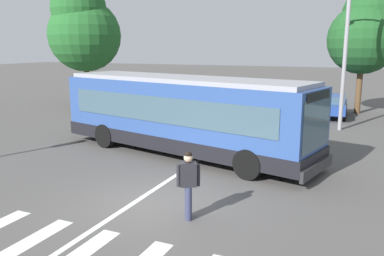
% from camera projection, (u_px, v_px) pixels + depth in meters
% --- Properties ---
extents(ground_plane, '(160.00, 160.00, 0.00)m').
position_uv_depth(ground_plane, '(153.00, 203.00, 10.83)').
color(ground_plane, '#514F4C').
extents(city_transit_bus, '(11.27, 5.01, 3.06)m').
position_uv_depth(city_transit_bus, '(182.00, 114.00, 15.53)').
color(city_transit_bus, black).
rests_on(city_transit_bus, ground_plane).
extents(pedestrian_crossing_street, '(0.52, 0.42, 1.72)m').
position_uv_depth(pedestrian_crossing_street, '(188.00, 181.00, 9.65)').
color(pedestrian_crossing_street, '#333856').
rests_on(pedestrian_crossing_street, ground_plane).
extents(parked_car_charcoal, '(2.14, 4.62, 1.35)m').
position_uv_depth(parked_car_charcoal, '(249.00, 99.00, 26.36)').
color(parked_car_charcoal, black).
rests_on(parked_car_charcoal, ground_plane).
extents(parked_car_black, '(2.17, 4.63, 1.35)m').
position_uv_depth(parked_car_black, '(288.00, 102.00, 25.31)').
color(parked_car_black, black).
rests_on(parked_car_black, ground_plane).
extents(parked_car_blue, '(2.01, 4.57, 1.35)m').
position_uv_depth(parked_car_blue, '(331.00, 104.00, 24.18)').
color(parked_car_blue, black).
rests_on(parked_car_blue, ground_plane).
extents(twin_arm_street_lamp, '(4.01, 0.32, 8.68)m').
position_uv_depth(twin_arm_street_lamp, '(348.00, 23.00, 19.31)').
color(twin_arm_street_lamp, '#939399').
rests_on(twin_arm_street_lamp, ground_plane).
extents(background_tree_left, '(5.03, 5.03, 8.64)m').
position_uv_depth(background_tree_left, '(83.00, 28.00, 27.49)').
color(background_tree_left, brown).
rests_on(background_tree_left, ground_plane).
extents(background_tree_right, '(4.34, 4.34, 7.83)m').
position_uv_depth(background_tree_right, '(365.00, 32.00, 24.52)').
color(background_tree_right, brown).
rests_on(background_tree_right, ground_plane).
extents(lane_center_line, '(0.16, 24.00, 0.01)m').
position_uv_depth(lane_center_line, '(171.00, 179.00, 12.81)').
color(lane_center_line, silver).
rests_on(lane_center_line, ground_plane).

